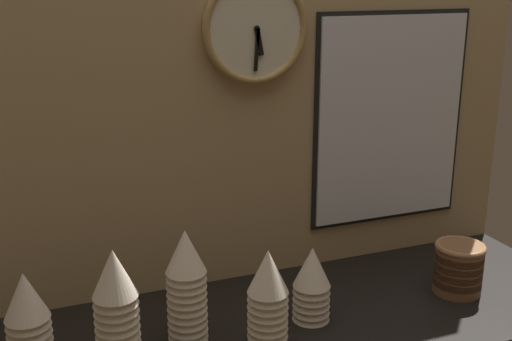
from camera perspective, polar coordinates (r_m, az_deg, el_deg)
ground_plane at (r=162.25cm, az=3.06°, el=-13.44°), size 160.00×56.00×4.00cm
wall_tiled_back at (r=166.60cm, az=-0.42°, el=7.46°), size 160.00×3.00×105.00cm
cup_stack_center_right at (r=156.23cm, az=4.97°, el=-9.99°), size 9.15×9.15×18.80cm
cup_stack_center_left at (r=144.79cm, az=-6.18°, el=-10.36°), size 9.15×9.15×27.69cm
cup_stack_left at (r=133.99cm, az=-12.26°, el=-12.66°), size 9.15×9.15×29.46cm
cup_stack_far_left at (r=140.78cm, az=-19.54°, el=-13.01°), size 9.15×9.15×24.13cm
cup_stack_center at (r=142.55cm, az=1.06°, el=-11.54°), size 9.15×9.15×24.13cm
bowl_stack_far_right at (r=177.33cm, az=17.56°, el=-8.16°), size 13.03×13.03×13.51cm
wall_clock at (r=161.93cm, az=-0.04°, el=12.54°), size 27.82×2.70×27.82cm
menu_board at (r=185.52cm, az=11.85°, el=4.45°), size 47.76×1.32×60.20cm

